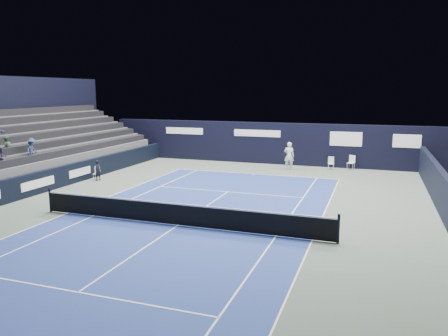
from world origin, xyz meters
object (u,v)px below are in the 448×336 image
(folding_chair_back_a, at_px, (331,161))
(folding_chair_back_b, at_px, (351,161))
(line_judge_chair, at_px, (97,172))
(tennis_player, at_px, (289,156))
(tennis_net, at_px, (178,214))

(folding_chair_back_a, height_order, folding_chair_back_b, folding_chair_back_b)
(line_judge_chair, relative_size, tennis_player, 0.43)
(line_judge_chair, height_order, tennis_player, tennis_player)
(folding_chair_back_a, relative_size, tennis_net, 0.07)
(folding_chair_back_a, relative_size, tennis_player, 0.47)
(line_judge_chair, height_order, tennis_net, tennis_net)
(folding_chair_back_b, height_order, line_judge_chair, folding_chair_back_b)
(folding_chair_back_a, xyz_separation_m, line_judge_chair, (-13.37, -8.48, -0.13))
(folding_chair_back_b, height_order, tennis_player, tennis_player)
(folding_chair_back_b, bearing_deg, tennis_net, -92.22)
(folding_chair_back_a, height_order, line_judge_chair, folding_chair_back_a)
(folding_chair_back_b, relative_size, tennis_player, 0.52)
(tennis_net, distance_m, tennis_player, 14.53)
(tennis_net, height_order, tennis_player, tennis_player)
(folding_chair_back_b, bearing_deg, tennis_player, -142.54)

